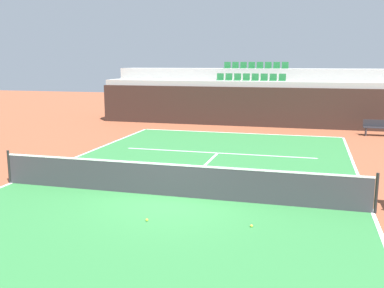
# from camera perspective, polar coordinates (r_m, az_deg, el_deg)

# --- Properties ---
(ground_plane) EXTENTS (80.00, 80.00, 0.00)m
(ground_plane) POSITION_cam_1_polar(r_m,az_deg,el_deg) (12.91, -2.55, -6.81)
(ground_plane) COLOR brown
(court_surface) EXTENTS (11.00, 24.00, 0.01)m
(court_surface) POSITION_cam_1_polar(r_m,az_deg,el_deg) (12.91, -2.55, -6.79)
(court_surface) COLOR #2D7238
(court_surface) RESTS_ON ground_plane
(baseline_far) EXTENTS (11.00, 0.10, 0.00)m
(baseline_far) POSITION_cam_1_polar(r_m,az_deg,el_deg) (24.28, 6.06, 1.42)
(baseline_far) COLOR white
(baseline_far) RESTS_ON court_surface
(sideline_left) EXTENTS (0.10, 24.00, 0.00)m
(sideline_left) POSITION_cam_1_polar(r_m,az_deg,el_deg) (15.41, -22.31, -4.68)
(sideline_left) COLOR white
(sideline_left) RESTS_ON court_surface
(sideline_right) EXTENTS (0.10, 24.00, 0.00)m
(sideline_right) POSITION_cam_1_polar(r_m,az_deg,el_deg) (12.46, 22.35, -8.23)
(sideline_right) COLOR white
(sideline_right) RESTS_ON court_surface
(service_line_far) EXTENTS (8.26, 0.10, 0.00)m
(service_line_far) POSITION_cam_1_polar(r_m,az_deg,el_deg) (18.91, 3.36, -1.17)
(service_line_far) COLOR white
(service_line_far) RESTS_ON court_surface
(centre_service_line) EXTENTS (0.10, 6.40, 0.00)m
(centre_service_line) POSITION_cam_1_polar(r_m,az_deg,el_deg) (15.87, 0.97, -3.44)
(centre_service_line) COLOR white
(centre_service_line) RESTS_ON court_surface
(back_wall) EXTENTS (18.70, 0.30, 2.36)m
(back_wall) POSITION_cam_1_polar(r_m,az_deg,el_deg) (26.92, 7.08, 4.80)
(back_wall) COLOR black
(back_wall) RESTS_ON ground_plane
(stands_tier_lower) EXTENTS (18.70, 2.40, 2.70)m
(stands_tier_lower) POSITION_cam_1_polar(r_m,az_deg,el_deg) (28.23, 7.48, 5.40)
(stands_tier_lower) COLOR #9E9E99
(stands_tier_lower) RESTS_ON ground_plane
(stands_tier_upper) EXTENTS (18.70, 2.40, 3.42)m
(stands_tier_upper) POSITION_cam_1_polar(r_m,az_deg,el_deg) (30.58, 8.12, 6.45)
(stands_tier_upper) COLOR #9E9E99
(stands_tier_upper) RESTS_ON ground_plane
(seating_row_lower) EXTENTS (4.36, 0.44, 0.44)m
(seating_row_lower) POSITION_cam_1_polar(r_m,az_deg,el_deg) (28.23, 7.58, 8.39)
(seating_row_lower) COLOR #1E6633
(seating_row_lower) RESTS_ON stands_tier_lower
(seating_row_upper) EXTENTS (4.36, 0.44, 0.44)m
(seating_row_upper) POSITION_cam_1_polar(r_m,az_deg,el_deg) (30.60, 8.23, 9.89)
(seating_row_upper) COLOR #1E6633
(seating_row_upper) RESTS_ON stands_tier_upper
(tennis_net) EXTENTS (11.08, 0.08, 1.07)m
(tennis_net) POSITION_cam_1_polar(r_m,az_deg,el_deg) (12.77, -2.57, -4.64)
(tennis_net) COLOR black
(tennis_net) RESTS_ON court_surface
(player_bench) EXTENTS (1.50, 0.40, 0.85)m
(player_bench) POSITION_cam_1_polar(r_m,az_deg,el_deg) (25.21, 22.95, 2.11)
(player_bench) COLOR #232328
(player_bench) RESTS_ON ground_plane
(tennis_ball_0) EXTENTS (0.07, 0.07, 0.07)m
(tennis_ball_0) POSITION_cam_1_polar(r_m,az_deg,el_deg) (11.02, -5.86, -9.74)
(tennis_ball_0) COLOR #CCE033
(tennis_ball_0) RESTS_ON court_surface
(tennis_ball_2) EXTENTS (0.07, 0.07, 0.07)m
(tennis_ball_2) POSITION_cam_1_polar(r_m,az_deg,el_deg) (10.68, 7.70, -10.45)
(tennis_ball_2) COLOR #CCE033
(tennis_ball_2) RESTS_ON court_surface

